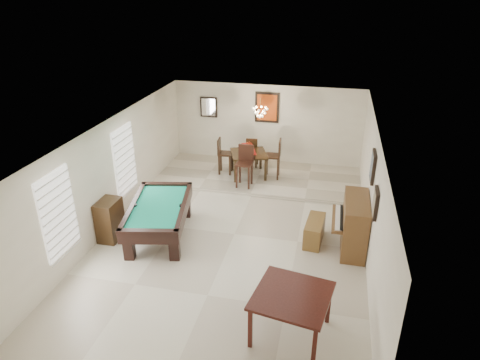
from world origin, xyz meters
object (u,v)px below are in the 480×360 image
at_px(apothecary_chest, 110,220).
at_px(square_table, 291,314).
at_px(dining_chair_south, 244,167).
at_px(dining_chair_west, 225,156).
at_px(dining_chair_north, 252,151).
at_px(pool_table, 160,221).
at_px(dining_chair_east, 273,159).
at_px(piano_bench, 314,231).
at_px(upright_piano, 348,224).
at_px(flower_vase, 249,145).
at_px(dining_table, 249,162).
at_px(chandelier, 260,109).

bearing_deg(apothecary_chest, square_table, -25.31).
distance_m(apothecary_chest, dining_chair_south, 4.05).
bearing_deg(dining_chair_west, dining_chair_north, -48.81).
bearing_deg(dining_chair_west, pool_table, 164.35).
bearing_deg(dining_chair_east, piano_bench, 22.28).
distance_m(dining_chair_south, dining_chair_west, 1.09).
xyz_separation_m(upright_piano, dining_chair_west, (-3.62, 3.14, 0.07)).
relative_size(flower_vase, dining_chair_north, 0.23).
bearing_deg(square_table, pool_table, 143.86).
relative_size(upright_piano, dining_chair_east, 1.20).
relative_size(dining_table, dining_chair_south, 0.86).
relative_size(piano_bench, dining_chair_south, 0.80).
relative_size(upright_piano, dining_table, 1.40).
bearing_deg(piano_bench, dining_chair_north, 120.09).
relative_size(dining_table, dining_chair_north, 1.06).
distance_m(dining_chair_south, dining_chair_east, 1.04).
bearing_deg(dining_table, dining_chair_east, 0.62).
bearing_deg(dining_chair_south, dining_chair_west, 136.54).
xyz_separation_m(dining_chair_south, chandelier, (0.28, 0.79, 1.48)).
bearing_deg(dining_chair_south, dining_chair_north, 94.90).
relative_size(apothecary_chest, dining_chair_east, 0.82).
bearing_deg(dining_chair_west, square_table, -161.45).
bearing_deg(dining_chair_south, piano_bench, -44.36).
bearing_deg(upright_piano, flower_vase, 132.82).
height_order(piano_bench, dining_table, dining_table).
relative_size(dining_chair_south, dining_chair_east, 1.00).
height_order(apothecary_chest, dining_table, apothecary_chest).
distance_m(dining_table, dining_chair_south, 0.79).
relative_size(square_table, dining_chair_south, 1.01).
bearing_deg(upright_piano, apothecary_chest, -171.09).
height_order(apothecary_chest, dining_chair_west, dining_chair_west).
bearing_deg(dining_chair_north, flower_vase, 90.65).
xyz_separation_m(square_table, piano_bench, (0.21, 3.00, -0.15)).
bearing_deg(pool_table, upright_piano, -5.21).
relative_size(dining_chair_north, dining_chair_east, 0.81).
distance_m(square_table, dining_chair_north, 7.09).
relative_size(pool_table, flower_vase, 10.47).
xyz_separation_m(dining_chair_south, dining_chair_east, (0.69, 0.77, -0.00)).
xyz_separation_m(piano_bench, dining_chair_north, (-2.20, 3.80, 0.34)).
bearing_deg(apothecary_chest, piano_bench, 11.14).
bearing_deg(flower_vase, upright_piano, -47.18).
bearing_deg(dining_table, square_table, -72.00).
bearing_deg(square_table, dining_chair_north, 106.36).
height_order(flower_vase, chandelier, chandelier).
xyz_separation_m(pool_table, square_table, (3.35, -2.45, 0.02)).
xyz_separation_m(apothecary_chest, dining_table, (2.45, 3.96, 0.06)).
distance_m(pool_table, apothecary_chest, 1.13).
xyz_separation_m(dining_chair_south, dining_chair_north, (-0.06, 1.52, -0.11)).
distance_m(pool_table, upright_piano, 4.31).
bearing_deg(square_table, chandelier, 105.22).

